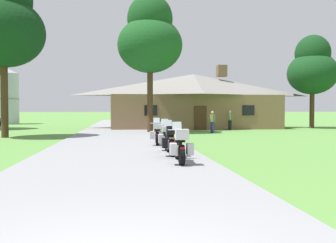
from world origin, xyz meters
TOP-DOWN VIEW (x-y plane):
  - ground_plane at (0.00, 20.00)m, footprint 500.00×500.00m
  - asphalt_driveway at (0.00, 18.00)m, footprint 6.40×80.00m
  - motorcycle_yellow_nearest_to_camera at (2.00, 7.95)m, footprint 0.76×2.08m
  - motorcycle_green_second_in_row at (1.97, 10.10)m, footprint 0.73×2.08m
  - motorcycle_white_third_in_row at (2.03, 12.03)m, footprint 0.76×2.08m
  - motorcycle_white_farthest_in_row at (1.84, 14.26)m, footprint 0.78×2.08m
  - stone_lodge at (6.90, 31.21)m, footprint 16.43×6.97m
  - bystander_olive_shirt_near_lodge at (9.34, 27.18)m, footprint 0.41×0.42m
  - bystander_olive_shirt_beside_signpost at (6.81, 23.18)m, footprint 0.40×0.45m
  - tree_left_near at (-7.27, 20.70)m, footprint 5.12×5.12m
  - tree_by_lodge_front at (2.24, 24.48)m, footprint 4.95×4.95m
  - tree_right_of_lodge at (18.15, 29.65)m, footprint 4.70×4.70m
  - metal_silo_distant at (-14.25, 43.44)m, footprint 3.56×3.56m

SIDE VIEW (x-z plane):
  - ground_plane at x=0.00m, z-range 0.00..0.00m
  - asphalt_driveway at x=0.00m, z-range 0.00..0.06m
  - motorcycle_yellow_nearest_to_camera at x=2.00m, z-range -0.04..1.26m
  - motorcycle_green_second_in_row at x=1.97m, z-range -0.04..1.26m
  - motorcycle_white_third_in_row at x=2.03m, z-range -0.04..1.26m
  - motorcycle_white_farthest_in_row at x=1.84m, z-range -0.04..1.26m
  - bystander_olive_shirt_beside_signpost at x=6.81m, z-range 0.10..1.76m
  - bystander_olive_shirt_near_lodge at x=9.34m, z-range 0.11..1.79m
  - stone_lodge at x=6.90m, z-range -0.37..5.70m
  - metal_silo_distant at x=-14.25m, z-range 0.01..7.01m
  - tree_right_of_lodge at x=18.15m, z-range 1.34..10.22m
  - tree_left_near at x=-7.27m, z-range 1.92..12.52m
  - tree_by_lodge_front at x=2.24m, z-range 1.99..12.51m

